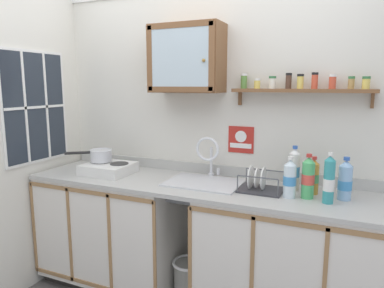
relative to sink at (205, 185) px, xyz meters
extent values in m
cube|color=silver|center=(-0.04, 0.30, 0.29)|extent=(3.29, 0.05, 2.44)
cube|color=black|center=(-0.79, -0.01, -0.89)|extent=(1.11, 0.56, 0.08)
cube|color=silver|center=(-0.79, -0.04, -0.43)|extent=(1.14, 0.62, 0.83)
cube|color=#997047|center=(-0.79, -0.35, -0.06)|extent=(1.14, 0.01, 0.03)
cube|color=#997047|center=(-0.79, -0.35, -0.80)|extent=(1.14, 0.01, 0.03)
cube|color=#997047|center=(-1.36, -0.35, -0.43)|extent=(0.02, 0.01, 0.76)
cube|color=#997047|center=(-0.98, -0.35, -0.43)|extent=(0.02, 0.01, 0.76)
cube|color=#997047|center=(-0.60, -0.35, -0.43)|extent=(0.02, 0.01, 0.76)
cube|color=#997047|center=(-0.23, -0.35, -0.43)|extent=(0.02, 0.01, 0.76)
cube|color=silver|center=(0.67, -0.04, -0.43)|extent=(1.25, 0.62, 0.83)
cube|color=#997047|center=(0.67, -0.35, -0.06)|extent=(1.25, 0.01, 0.03)
cube|color=#997047|center=(0.04, -0.35, -0.43)|extent=(0.02, 0.01, 0.76)
cube|color=#997047|center=(0.46, -0.35, -0.43)|extent=(0.02, 0.01, 0.76)
cube|color=#B2B2AD|center=(-0.04, -0.04, 0.00)|extent=(2.65, 0.65, 0.03)
cube|color=#B2B2AD|center=(-0.04, 0.26, 0.05)|extent=(2.65, 0.02, 0.08)
cube|color=silver|center=(0.00, -0.02, 0.02)|extent=(0.54, 0.39, 0.01)
cube|color=slate|center=(0.00, -0.02, -0.10)|extent=(0.46, 0.31, 0.01)
cube|color=slate|center=(0.00, 0.14, -0.05)|extent=(0.46, 0.01, 0.12)
cube|color=slate|center=(0.00, -0.18, -0.05)|extent=(0.46, 0.01, 0.12)
cylinder|color=#4C4C51|center=(0.00, -0.02, -0.10)|extent=(0.04, 0.04, 0.01)
cylinder|color=silver|center=(-0.02, 0.19, 0.03)|extent=(0.05, 0.05, 0.02)
cylinder|color=silver|center=(-0.02, 0.19, 0.14)|extent=(0.02, 0.02, 0.21)
torus|color=silver|center=(-0.02, 0.11, 0.25)|extent=(0.19, 0.02, 0.19)
cylinder|color=silver|center=(0.04, 0.19, 0.06)|extent=(0.02, 0.02, 0.06)
cube|color=silver|center=(-0.81, -0.06, 0.06)|extent=(0.37, 0.34, 0.08)
cylinder|color=#2D2D2D|center=(-0.90, -0.03, 0.10)|extent=(0.15, 0.15, 0.01)
cylinder|color=#2D2D2D|center=(-0.73, -0.03, 0.10)|extent=(0.15, 0.15, 0.01)
cylinder|color=black|center=(-0.90, -0.21, 0.06)|extent=(0.03, 0.02, 0.03)
cylinder|color=black|center=(-0.73, -0.21, 0.06)|extent=(0.03, 0.02, 0.03)
cylinder|color=silver|center=(-0.90, -0.03, 0.15)|extent=(0.17, 0.17, 0.09)
torus|color=silver|center=(-0.90, -0.03, 0.20)|extent=(0.18, 0.18, 0.01)
cylinder|color=black|center=(-1.05, -0.15, 0.18)|extent=(0.17, 0.14, 0.02)
cylinder|color=#8CB7E0|center=(0.94, 0.00, 0.12)|extent=(0.08, 0.08, 0.21)
cone|color=#8CB7E0|center=(0.94, 0.00, 0.25)|extent=(0.08, 0.08, 0.04)
cylinder|color=#2D59B2|center=(0.94, 0.00, 0.28)|extent=(0.04, 0.04, 0.02)
cylinder|color=#3F8CCC|center=(0.94, 0.00, 0.11)|extent=(0.08, 0.08, 0.06)
cylinder|color=teal|center=(0.85, -0.11, 0.15)|extent=(0.06, 0.06, 0.26)
cone|color=teal|center=(0.85, -0.11, 0.29)|extent=(0.06, 0.06, 0.03)
cylinder|color=white|center=(0.85, -0.11, 0.32)|extent=(0.03, 0.03, 0.02)
cylinder|color=white|center=(0.85, -0.11, 0.13)|extent=(0.07, 0.07, 0.07)
cylinder|color=gold|center=(0.75, 0.05, 0.11)|extent=(0.07, 0.07, 0.20)
cone|color=gold|center=(0.75, 0.05, 0.23)|extent=(0.06, 0.06, 0.03)
cylinder|color=red|center=(0.75, 0.05, 0.25)|extent=(0.03, 0.03, 0.02)
cylinder|color=#4C9959|center=(0.75, 0.05, 0.12)|extent=(0.07, 0.07, 0.06)
cylinder|color=silver|center=(0.62, -0.10, 0.12)|extent=(0.08, 0.08, 0.21)
cone|color=silver|center=(0.62, -0.10, 0.24)|extent=(0.08, 0.08, 0.04)
cylinder|color=white|center=(0.62, -0.10, 0.27)|extent=(0.04, 0.04, 0.02)
cylinder|color=#3F8CCC|center=(0.62, -0.10, 0.13)|extent=(0.08, 0.08, 0.06)
cylinder|color=#4CB266|center=(0.73, -0.06, 0.13)|extent=(0.08, 0.08, 0.23)
cone|color=#4CB266|center=(0.73, -0.06, 0.26)|extent=(0.08, 0.08, 0.04)
cylinder|color=red|center=(0.73, -0.06, 0.29)|extent=(0.04, 0.04, 0.02)
cylinder|color=#D84C3F|center=(0.73, -0.06, 0.14)|extent=(0.08, 0.08, 0.06)
cylinder|color=white|center=(0.62, 0.07, 0.14)|extent=(0.07, 0.07, 0.26)
cone|color=white|center=(0.62, 0.07, 0.29)|extent=(0.07, 0.07, 0.03)
cylinder|color=#2D59B2|center=(0.62, 0.07, 0.31)|extent=(0.03, 0.03, 0.02)
cylinder|color=#3F8CCC|center=(0.62, 0.07, 0.15)|extent=(0.07, 0.07, 0.07)
cube|color=#333338|center=(0.42, -0.03, 0.02)|extent=(0.29, 0.24, 0.01)
cylinder|color=#4C4F54|center=(0.29, -0.14, 0.08)|extent=(0.01, 0.01, 0.11)
cylinder|color=#4C4F54|center=(0.56, -0.14, 0.08)|extent=(0.01, 0.01, 0.11)
cylinder|color=#4C4F54|center=(0.29, 0.08, 0.08)|extent=(0.01, 0.01, 0.11)
cylinder|color=#4C4F54|center=(0.56, 0.08, 0.08)|extent=(0.01, 0.01, 0.11)
cylinder|color=#4C4F54|center=(0.42, -0.14, 0.13)|extent=(0.27, 0.01, 0.01)
cylinder|color=#4C4F54|center=(0.42, 0.08, 0.13)|extent=(0.27, 0.01, 0.01)
cylinder|color=white|center=(0.35, -0.03, 0.10)|extent=(0.01, 0.16, 0.16)
cylinder|color=white|center=(0.40, -0.03, 0.10)|extent=(0.01, 0.14, 0.14)
cylinder|color=white|center=(0.44, -0.03, 0.10)|extent=(0.01, 0.16, 0.16)
cube|color=brown|center=(-0.21, 0.15, 0.92)|extent=(0.55, 0.25, 0.50)
cube|color=silver|center=(-0.21, 0.02, 0.92)|extent=(0.45, 0.01, 0.41)
cube|color=brown|center=(-0.46, 0.02, 0.92)|extent=(0.04, 0.01, 0.47)
cube|color=brown|center=(0.04, 0.02, 0.92)|extent=(0.04, 0.01, 0.47)
cube|color=brown|center=(-0.21, 0.02, 1.14)|extent=(0.52, 0.01, 0.04)
cube|color=brown|center=(-0.21, 0.02, 0.69)|extent=(0.52, 0.01, 0.04)
sphere|color=olive|center=(-0.01, 0.00, 0.89)|extent=(0.02, 0.02, 0.02)
cube|color=brown|center=(0.63, 0.20, 0.69)|extent=(0.95, 0.14, 0.02)
cube|color=brown|center=(0.18, 0.26, 0.62)|extent=(0.02, 0.03, 0.10)
cube|color=brown|center=(1.07, 0.26, 0.62)|extent=(0.02, 0.03, 0.10)
cylinder|color=#598C3F|center=(0.22, 0.21, 0.74)|extent=(0.05, 0.05, 0.09)
cylinder|color=white|center=(0.22, 0.21, 0.80)|extent=(0.05, 0.05, 0.02)
cylinder|color=#E0C659|center=(0.32, 0.19, 0.73)|extent=(0.04, 0.04, 0.06)
cylinder|color=white|center=(0.32, 0.19, 0.76)|extent=(0.04, 0.04, 0.02)
cylinder|color=silver|center=(0.43, 0.19, 0.73)|extent=(0.05, 0.05, 0.07)
cylinder|color=#33723F|center=(0.43, 0.19, 0.78)|extent=(0.05, 0.05, 0.02)
cylinder|color=#4C3326|center=(0.54, 0.21, 0.74)|extent=(0.04, 0.04, 0.09)
cylinder|color=black|center=(0.54, 0.21, 0.80)|extent=(0.04, 0.04, 0.02)
cylinder|color=#E0C659|center=(0.62, 0.19, 0.74)|extent=(0.04, 0.04, 0.08)
cylinder|color=black|center=(0.62, 0.19, 0.79)|extent=(0.05, 0.05, 0.02)
cylinder|color=#CC4C33|center=(0.71, 0.19, 0.74)|extent=(0.04, 0.04, 0.09)
cylinder|color=black|center=(0.71, 0.19, 0.80)|extent=(0.04, 0.04, 0.02)
cylinder|color=#CC4C33|center=(0.82, 0.21, 0.74)|extent=(0.05, 0.05, 0.08)
cylinder|color=white|center=(0.82, 0.21, 0.78)|extent=(0.05, 0.05, 0.02)
cylinder|color=tan|center=(0.94, 0.20, 0.73)|extent=(0.04, 0.04, 0.07)
cylinder|color=#33723F|center=(0.94, 0.20, 0.77)|extent=(0.04, 0.04, 0.02)
cylinder|color=#E0C659|center=(1.02, 0.19, 0.73)|extent=(0.05, 0.05, 0.06)
cylinder|color=#33723F|center=(1.02, 0.19, 0.77)|extent=(0.05, 0.05, 0.02)
cube|color=#B2261E|center=(0.19, 0.27, 0.31)|extent=(0.20, 0.01, 0.20)
cube|color=white|center=(0.19, 0.26, 0.26)|extent=(0.17, 0.00, 0.04)
cylinder|color=white|center=(0.19, 0.26, 0.33)|extent=(0.09, 0.00, 0.09)
cube|color=#262D38|center=(-1.37, -0.24, 0.55)|extent=(0.01, 0.59, 0.86)
cube|color=white|center=(-1.38, -0.24, 0.55)|extent=(0.02, 0.64, 0.90)
cube|color=white|center=(-1.36, -0.34, 0.55)|extent=(0.01, 0.02, 0.86)
cube|color=white|center=(-1.36, -0.13, 0.55)|extent=(0.01, 0.02, 0.86)
cube|color=white|center=(-1.36, -0.24, 0.55)|extent=(0.01, 0.59, 0.02)
cylinder|color=gray|center=(-0.09, -0.08, -0.76)|extent=(0.22, 0.22, 0.33)
torus|color=white|center=(-0.09, -0.08, -0.60)|extent=(0.25, 0.25, 0.02)
camera|label=1|loc=(0.94, -2.34, 0.73)|focal=33.17mm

